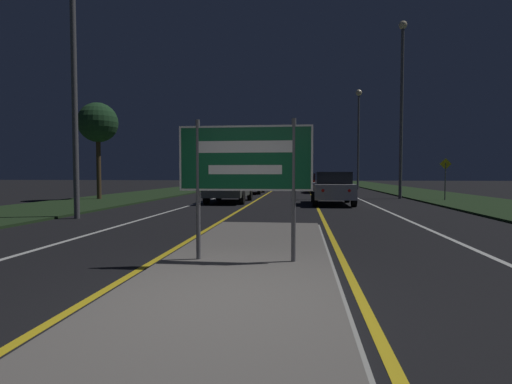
{
  "coord_description": "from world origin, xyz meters",
  "views": [
    {
      "loc": [
        0.88,
        -4.24,
        1.47
      ],
      "look_at": [
        0.0,
        3.44,
        1.11
      ],
      "focal_mm": 28.0,
      "sensor_mm": 36.0,
      "label": 1
    }
  ],
  "objects_px": {
    "car_approaching_1": "(250,183)",
    "car_approaching_2": "(266,181)",
    "car_receding_1": "(323,182)",
    "highway_sign": "(245,163)",
    "streetlight_left_near": "(73,10)",
    "streetlight_right_near": "(402,92)",
    "warning_sign": "(445,175)",
    "car_approaching_0": "(230,187)",
    "car_receding_0": "(332,188)",
    "streetlight_right_far": "(359,122)"
  },
  "relations": [
    {
      "from": "car_approaching_0",
      "to": "warning_sign",
      "type": "distance_m",
      "value": 11.29
    },
    {
      "from": "streetlight_right_near",
      "to": "car_approaching_0",
      "type": "xyz_separation_m",
      "value": [
        -9.37,
        -3.89,
        -5.38
      ]
    },
    {
      "from": "highway_sign",
      "to": "streetlight_right_far",
      "type": "distance_m",
      "value": 33.17
    },
    {
      "from": "car_approaching_1",
      "to": "warning_sign",
      "type": "bearing_deg",
      "value": -33.02
    },
    {
      "from": "car_approaching_1",
      "to": "highway_sign",
      "type": "bearing_deg",
      "value": -82.89
    },
    {
      "from": "car_approaching_1",
      "to": "warning_sign",
      "type": "distance_m",
      "value": 13.41
    },
    {
      "from": "car_approaching_1",
      "to": "warning_sign",
      "type": "relative_size",
      "value": 2.19
    },
    {
      "from": "car_receding_0",
      "to": "warning_sign",
      "type": "distance_m",
      "value": 6.64
    },
    {
      "from": "car_receding_0",
      "to": "car_approaching_0",
      "type": "xyz_separation_m",
      "value": [
        -5.11,
        0.96,
        -0.04
      ]
    },
    {
      "from": "streetlight_left_near",
      "to": "warning_sign",
      "type": "bearing_deg",
      "value": 33.26
    },
    {
      "from": "car_receding_0",
      "to": "warning_sign",
      "type": "relative_size",
      "value": 1.98
    },
    {
      "from": "streetlight_right_near",
      "to": "car_approaching_2",
      "type": "relative_size",
      "value": 2.45
    },
    {
      "from": "car_receding_1",
      "to": "car_approaching_2",
      "type": "height_order",
      "value": "car_receding_1"
    },
    {
      "from": "car_receding_1",
      "to": "car_approaching_2",
      "type": "relative_size",
      "value": 1.13
    },
    {
      "from": "car_receding_1",
      "to": "car_approaching_0",
      "type": "relative_size",
      "value": 1.01
    },
    {
      "from": "highway_sign",
      "to": "streetlight_left_near",
      "type": "xyz_separation_m",
      "value": [
        -6.39,
        6.01,
        5.05
      ]
    },
    {
      "from": "warning_sign",
      "to": "car_receding_1",
      "type": "bearing_deg",
      "value": 122.67
    },
    {
      "from": "warning_sign",
      "to": "car_approaching_2",
      "type": "bearing_deg",
      "value": 122.67
    },
    {
      "from": "car_receding_1",
      "to": "streetlight_left_near",
      "type": "bearing_deg",
      "value": -115.35
    },
    {
      "from": "highway_sign",
      "to": "car_receding_1",
      "type": "bearing_deg",
      "value": 84.21
    },
    {
      "from": "car_approaching_1",
      "to": "car_approaching_2",
      "type": "distance_m",
      "value": 9.79
    },
    {
      "from": "streetlight_right_far",
      "to": "car_receding_1",
      "type": "xyz_separation_m",
      "value": [
        -3.65,
        -7.45,
        -5.51
      ]
    },
    {
      "from": "car_approaching_1",
      "to": "warning_sign",
      "type": "xyz_separation_m",
      "value": [
        11.23,
        -7.3,
        0.63
      ]
    },
    {
      "from": "highway_sign",
      "to": "streetlight_left_near",
      "type": "relative_size",
      "value": 0.21
    },
    {
      "from": "car_approaching_0",
      "to": "streetlight_left_near",
      "type": "bearing_deg",
      "value": -114.52
    },
    {
      "from": "streetlight_right_near",
      "to": "streetlight_left_near",
      "type": "bearing_deg",
      "value": -137.7
    },
    {
      "from": "highway_sign",
      "to": "streetlight_right_near",
      "type": "relative_size",
      "value": 0.22
    },
    {
      "from": "streetlight_left_near",
      "to": "streetlight_right_near",
      "type": "height_order",
      "value": "streetlight_left_near"
    },
    {
      "from": "car_receding_1",
      "to": "streetlight_right_far",
      "type": "bearing_deg",
      "value": 63.91
    },
    {
      "from": "car_approaching_1",
      "to": "car_approaching_2",
      "type": "relative_size",
      "value": 1.15
    },
    {
      "from": "highway_sign",
      "to": "car_approaching_2",
      "type": "xyz_separation_m",
      "value": [
        -2.59,
        32.77,
        -0.87
      ]
    },
    {
      "from": "car_receding_0",
      "to": "car_approaching_0",
      "type": "height_order",
      "value": "car_receding_0"
    },
    {
      "from": "streetlight_left_near",
      "to": "car_receding_1",
      "type": "distance_m",
      "value": 21.62
    },
    {
      "from": "streetlight_left_near",
      "to": "streetlight_right_far",
      "type": "bearing_deg",
      "value": 64.44
    },
    {
      "from": "car_receding_0",
      "to": "car_approaching_1",
      "type": "relative_size",
      "value": 0.9
    },
    {
      "from": "highway_sign",
      "to": "car_receding_1",
      "type": "xyz_separation_m",
      "value": [
        2.52,
        24.81,
        -0.84
      ]
    },
    {
      "from": "car_approaching_0",
      "to": "car_receding_1",
      "type": "bearing_deg",
      "value": 64.05
    },
    {
      "from": "streetlight_left_near",
      "to": "streetlight_right_near",
      "type": "bearing_deg",
      "value": 42.3
    },
    {
      "from": "car_approaching_2",
      "to": "car_approaching_1",
      "type": "bearing_deg",
      "value": -91.64
    },
    {
      "from": "highway_sign",
      "to": "streetlight_right_far",
      "type": "height_order",
      "value": "streetlight_right_far"
    },
    {
      "from": "car_approaching_0",
      "to": "warning_sign",
      "type": "height_order",
      "value": "warning_sign"
    },
    {
      "from": "car_receding_0",
      "to": "car_approaching_1",
      "type": "height_order",
      "value": "car_receding_0"
    },
    {
      "from": "car_approaching_0",
      "to": "car_approaching_2",
      "type": "xyz_separation_m",
      "value": [
        0.19,
        18.83,
        -0.0
      ]
    },
    {
      "from": "streetlight_right_near",
      "to": "streetlight_right_far",
      "type": "xyz_separation_m",
      "value": [
        -0.43,
        14.43,
        0.15
      ]
    },
    {
      "from": "highway_sign",
      "to": "car_receding_0",
      "type": "bearing_deg",
      "value": 79.81
    },
    {
      "from": "streetlight_left_near",
      "to": "car_approaching_2",
      "type": "xyz_separation_m",
      "value": [
        3.8,
        26.76,
        -5.92
      ]
    },
    {
      "from": "car_receding_1",
      "to": "car_approaching_0",
      "type": "distance_m",
      "value": 12.09
    },
    {
      "from": "streetlight_right_near",
      "to": "warning_sign",
      "type": "xyz_separation_m",
      "value": [
        1.77,
        -2.14,
        -4.74
      ]
    },
    {
      "from": "car_receding_1",
      "to": "car_approaching_2",
      "type": "xyz_separation_m",
      "value": [
        -5.11,
        7.96,
        -0.03
      ]
    },
    {
      "from": "streetlight_left_near",
      "to": "car_approaching_2",
      "type": "distance_m",
      "value": 27.67
    }
  ]
}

